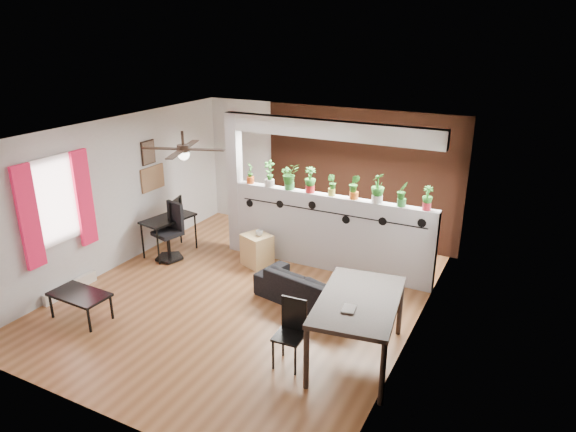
{
  "coord_description": "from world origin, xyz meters",
  "views": [
    {
      "loc": [
        3.87,
        -6.1,
        3.99
      ],
      "look_at": [
        0.44,
        0.6,
        1.22
      ],
      "focal_mm": 32.0,
      "sensor_mm": 36.0,
      "label": 1
    }
  ],
  "objects": [
    {
      "name": "book",
      "position": [
        2.02,
        -1.07,
        0.87
      ],
      "size": [
        0.19,
        0.23,
        0.02
      ],
      "primitive_type": "imported",
      "rotation": [
        0.0,
        0.0,
        0.16
      ],
      "color": "gray",
      "rests_on": "dining_table"
    },
    {
      "name": "potted_plant_7",
      "position": [
        1.99,
        1.5,
        1.56
      ],
      "size": [
        0.25,
        0.25,
        0.4
      ],
      "color": "#328B38",
      "rests_on": "partition_wall"
    },
    {
      "name": "cup",
      "position": [
        -0.35,
        1.05,
        0.62
      ],
      "size": [
        0.15,
        0.15,
        0.1
      ],
      "primitive_type": "imported",
      "rotation": [
        0.0,
        0.0,
        -0.25
      ],
      "color": "gray",
      "rests_on": "cube_shelf"
    },
    {
      "name": "baseboard_heater",
      "position": [
        -2.54,
        -1.2,
        0.09
      ],
      "size": [
        0.08,
        1.0,
        0.18
      ],
      "primitive_type": "cube",
      "color": "silver",
      "rests_on": "ground"
    },
    {
      "name": "framed_art",
      "position": [
        -2.58,
        0.9,
        1.85
      ],
      "size": [
        0.03,
        0.34,
        0.44
      ],
      "color": "#8C7259",
      "rests_on": "room_shell"
    },
    {
      "name": "ceiling_header",
      "position": [
        0.8,
        1.5,
        2.45
      ],
      "size": [
        3.6,
        0.18,
        0.3
      ],
      "primitive_type": "cube",
      "color": "silver",
      "rests_on": "room_shell"
    },
    {
      "name": "room_shell",
      "position": [
        0.0,
        0.0,
        1.3
      ],
      "size": [
        6.3,
        7.1,
        2.9
      ],
      "color": "brown",
      "rests_on": "ground"
    },
    {
      "name": "cube_shelf",
      "position": [
        -0.4,
        1.05,
        0.29
      ],
      "size": [
        0.59,
        0.56,
        0.57
      ],
      "primitive_type": "cube",
      "rotation": [
        0.0,
        0.0,
        -0.37
      ],
      "color": "tan",
      "rests_on": "ground"
    },
    {
      "name": "coffee_table",
      "position": [
        -1.77,
        -1.66,
        0.36
      ],
      "size": [
        0.88,
        0.51,
        0.41
      ],
      "color": "black",
      "rests_on": "ground"
    },
    {
      "name": "pier_column",
      "position": [
        -1.11,
        1.5,
        1.3
      ],
      "size": [
        0.22,
        0.2,
        2.6
      ],
      "primitive_type": "cube",
      "color": "#BCBCC1",
      "rests_on": "ground"
    },
    {
      "name": "computer_desk",
      "position": [
        -2.11,
        0.75,
        0.64
      ],
      "size": [
        0.68,
        1.06,
        0.71
      ],
      "color": "black",
      "rests_on": "ground"
    },
    {
      "name": "sofa",
      "position": [
        1.02,
        0.25,
        0.25
      ],
      "size": [
        1.77,
        0.97,
        0.49
      ],
      "primitive_type": "imported",
      "rotation": [
        0.0,
        0.0,
        2.95
      ],
      "color": "black",
      "rests_on": "ground"
    },
    {
      "name": "monitor",
      "position": [
        -2.11,
        0.9,
        0.8
      ],
      "size": [
        0.31,
        0.13,
        0.17
      ],
      "primitive_type": "imported",
      "rotation": [
        0.0,
        0.0,
        1.84
      ],
      "color": "black",
      "rests_on": "computer_desk"
    },
    {
      "name": "potted_plant_2",
      "position": [
        0.01,
        1.5,
        1.59
      ],
      "size": [
        0.3,
        0.31,
        0.46
      ],
      "color": "green",
      "rests_on": "partition_wall"
    },
    {
      "name": "ceiling_fan",
      "position": [
        -0.8,
        -0.3,
        2.31
      ],
      "size": [
        1.19,
        1.19,
        0.43
      ],
      "color": "black",
      "rests_on": "room_shell"
    },
    {
      "name": "partition_wall",
      "position": [
        0.8,
        1.5,
        0.68
      ],
      "size": [
        3.6,
        0.18,
        1.35
      ],
      "primitive_type": "cube",
      "color": "#BCBCC1",
      "rests_on": "ground"
    },
    {
      "name": "brick_panel",
      "position": [
        0.8,
        2.97,
        1.3
      ],
      "size": [
        3.9,
        0.05,
        2.6
      ],
      "primitive_type": "cube",
      "color": "#A04C2E",
      "rests_on": "ground"
    },
    {
      "name": "potted_plant_3",
      "position": [
        0.41,
        1.5,
        1.58
      ],
      "size": [
        0.29,
        0.28,
        0.44
      ],
      "color": "red",
      "rests_on": "partition_wall"
    },
    {
      "name": "corkboard",
      "position": [
        -2.58,
        0.95,
        1.35
      ],
      "size": [
        0.03,
        0.6,
        0.45
      ],
      "primitive_type": "cube",
      "color": "brown",
      "rests_on": "room_shell"
    },
    {
      "name": "potted_plant_6",
      "position": [
        1.59,
        1.5,
        1.6
      ],
      "size": [
        0.25,
        0.29,
        0.48
      ],
      "color": "silver",
      "rests_on": "partition_wall"
    },
    {
      "name": "potted_plant_0",
      "position": [
        -0.78,
        1.5,
        1.56
      ],
      "size": [
        0.23,
        0.25,
        0.39
      ],
      "color": "#C54B17",
      "rests_on": "partition_wall"
    },
    {
      "name": "vine_decal",
      "position": [
        0.8,
        1.4,
        1.08
      ],
      "size": [
        3.31,
        0.01,
        0.3
      ],
      "color": "black",
      "rests_on": "partition_wall"
    },
    {
      "name": "potted_plant_5",
      "position": [
        1.2,
        1.5,
        1.57
      ],
      "size": [
        0.23,
        0.2,
        0.41
      ],
      "color": "orange",
      "rests_on": "partition_wall"
    },
    {
      "name": "window_assembly",
      "position": [
        -2.56,
        -1.2,
        1.51
      ],
      "size": [
        0.09,
        1.3,
        1.55
      ],
      "color": "white",
      "rests_on": "room_shell"
    },
    {
      "name": "potted_plant_4",
      "position": [
        0.8,
        1.5,
        1.54
      ],
      "size": [
        0.18,
        0.15,
        0.36
      ],
      "color": "gold",
      "rests_on": "partition_wall"
    },
    {
      "name": "dining_table",
      "position": [
        2.12,
        -0.77,
        0.77
      ],
      "size": [
        1.17,
        1.7,
        0.86
      ],
      "color": "black",
      "rests_on": "ground"
    },
    {
      "name": "potted_plant_8",
      "position": [
        2.38,
        1.5,
        1.55
      ],
      "size": [
        0.23,
        0.21,
        0.38
      ],
      "color": "red",
      "rests_on": "partition_wall"
    },
    {
      "name": "folding_chair",
      "position": [
        1.42,
        -1.2,
        0.52
      ],
      "size": [
        0.37,
        0.37,
        0.87
      ],
      "color": "black",
      "rests_on": "ground"
    },
    {
      "name": "potted_plant_1",
      "position": [
        -0.39,
        1.5,
        1.6
      ],
      "size": [
        0.27,
        0.23,
        0.47
      ],
      "color": "silver",
      "rests_on": "partition_wall"
    },
    {
      "name": "office_chair",
      "position": [
        -1.93,
        0.57,
        0.46
      ],
      "size": [
        0.54,
        0.54,
        1.03
      ],
      "color": "black",
      "rests_on": "ground"
    }
  ]
}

